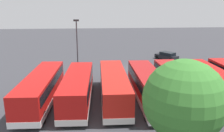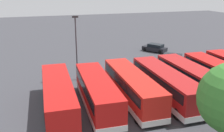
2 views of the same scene
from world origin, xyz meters
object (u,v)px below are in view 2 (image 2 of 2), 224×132
object	(u,v)px
bus_single_deck_sixth	(97,92)
bus_single_deck_seventh	(58,95)
bus_single_deck_fifth	(132,86)
car_small_green	(155,48)
bus_single_deck_second	(221,76)
bus_single_deck_fourth	(165,84)
lamp_post_tall	(76,43)
bus_single_deck_third	(192,79)
car_hatchback_silver	(173,59)

from	to	relation	value
bus_single_deck_sixth	bus_single_deck_seventh	distance (m)	3.67
bus_single_deck_fifth	car_small_green	xyz separation A→B (m)	(-11.70, -17.70, -0.92)
bus_single_deck_second	bus_single_deck_fourth	xyz separation A→B (m)	(7.14, 0.08, 0.00)
lamp_post_tall	bus_single_deck_fourth	bearing A→B (deg)	133.02
bus_single_deck_fourth	car_small_green	distance (m)	19.84
bus_single_deck_fourth	lamp_post_tall	bearing A→B (deg)	-46.98
bus_single_deck_second	bus_single_deck_third	xyz separation A→B (m)	(3.68, -0.24, -0.00)
bus_single_deck_second	bus_single_deck_seventh	distance (m)	18.07
bus_single_deck_second	bus_single_deck_seventh	bearing A→B (deg)	-1.17
bus_single_deck_fourth	car_hatchback_silver	xyz separation A→B (m)	(-7.48, -10.76, -0.92)
bus_single_deck_second	bus_single_deck_fifth	world-z (taller)	same
bus_single_deck_fourth	car_hatchback_silver	distance (m)	13.14
bus_single_deck_third	bus_single_deck_seventh	world-z (taller)	same
bus_single_deck_fourth	bus_single_deck_seventh	distance (m)	10.93
bus_single_deck_sixth	lamp_post_tall	distance (m)	8.69
bus_single_deck_third	car_small_green	size ratio (longest dim) A/B	2.57
bus_single_deck_seventh	car_small_green	distance (m)	25.96
bus_single_deck_second	bus_single_deck_seventh	xyz separation A→B (m)	(18.06, -0.37, -0.00)
bus_single_deck_second	bus_single_deck_fourth	distance (m)	7.14
bus_single_deck_second	lamp_post_tall	world-z (taller)	lamp_post_tall
bus_single_deck_third	car_small_green	bearing A→B (deg)	-104.71
car_hatchback_silver	lamp_post_tall	xyz separation A→B (m)	(15.17, 2.52, 3.96)
bus_single_deck_second	lamp_post_tall	size ratio (longest dim) A/B	1.47
car_hatchback_silver	lamp_post_tall	size ratio (longest dim) A/B	0.56
bus_single_deck_fourth	bus_single_deck_sixth	size ratio (longest dim) A/B	1.07
bus_single_deck_fifth	car_hatchback_silver	size ratio (longest dim) A/B	2.57
bus_single_deck_sixth	car_small_green	distance (m)	23.67
bus_single_deck_fifth	bus_single_deck_fourth	bearing A→B (deg)	174.06
bus_single_deck_third	lamp_post_tall	bearing A→B (deg)	-35.39
bus_single_deck_fifth	bus_single_deck_second	bearing A→B (deg)	178.45
bus_single_deck_seventh	lamp_post_tall	distance (m)	8.96
bus_single_deck_sixth	car_small_green	size ratio (longest dim) A/B	2.42
bus_single_deck_third	bus_single_deck_seventh	size ratio (longest dim) A/B	1.00
bus_single_deck_sixth	car_small_green	world-z (taller)	bus_single_deck_sixth
car_small_green	bus_single_deck_third	bearing A→B (deg)	75.29
bus_single_deck_sixth	bus_single_deck_fourth	bearing A→B (deg)	179.10
bus_single_deck_seventh	car_hatchback_silver	size ratio (longest dim) A/B	2.59
bus_single_deck_fifth	bus_single_deck_sixth	bearing A→B (deg)	4.00
bus_single_deck_third	bus_single_deck_fifth	bearing A→B (deg)	-0.44
bus_single_deck_second	bus_single_deck_seventh	size ratio (longest dim) A/B	1.01
bus_single_deck_fourth	bus_single_deck_sixth	world-z (taller)	same
bus_single_deck_sixth	car_small_green	bearing A→B (deg)	-130.60
bus_single_deck_fourth	bus_single_deck_fifth	xyz separation A→B (m)	(3.58, -0.37, -0.00)
bus_single_deck_seventh	car_small_green	bearing A→B (deg)	-137.22
bus_single_deck_fifth	car_hatchback_silver	distance (m)	15.20
car_hatchback_silver	bus_single_deck_third	bearing A→B (deg)	68.98
bus_single_deck_second	car_small_green	distance (m)	18.04
bus_single_deck_fourth	bus_single_deck_fifth	size ratio (longest dim) A/B	1.02
bus_single_deck_seventh	lamp_post_tall	xyz separation A→B (m)	(-3.23, -7.79, 3.04)
bus_single_deck_fourth	car_small_green	world-z (taller)	bus_single_deck_fourth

